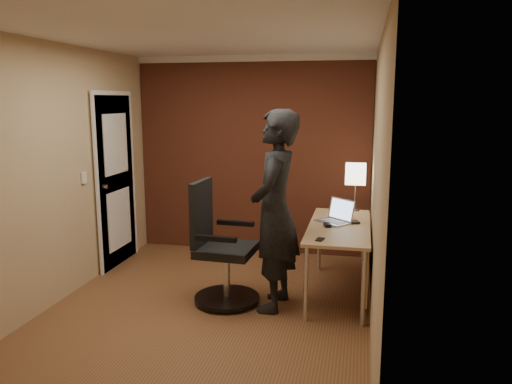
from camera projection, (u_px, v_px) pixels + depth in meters
room at (223, 149)px, 6.01m from camera, size 4.00×4.00×4.00m
desk at (346, 238)px, 4.97m from camera, size 0.60×1.50×0.73m
desk_lamp at (356, 174)px, 5.49m from camera, size 0.22×0.22×0.54m
laptop at (337, 216)px, 5.08m from camera, size 0.42×0.41×0.23m
mouse at (327, 225)px, 4.90m from camera, size 0.09×0.11×0.03m
phone at (320, 239)px, 4.44m from camera, size 0.08×0.12×0.01m
wallet at (354, 222)px, 5.04m from camera, size 0.12×0.13×0.02m
office_chair at (219, 251)px, 4.82m from camera, size 0.64×0.67×1.17m
person at (275, 211)px, 4.63m from camera, size 0.49×0.71×1.88m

